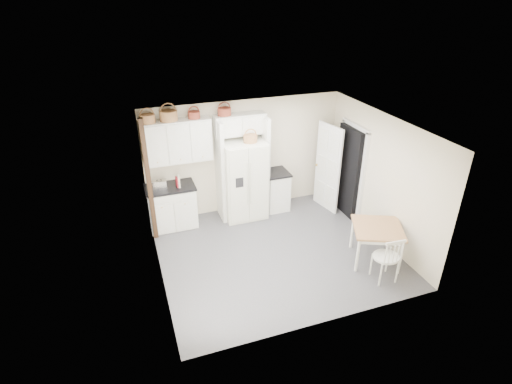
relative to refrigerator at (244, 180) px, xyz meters
name	(u,v)px	position (x,y,z in m)	size (l,w,h in m)	color
floor	(276,252)	(0.15, -1.62, -0.90)	(4.50, 4.50, 0.00)	#44434A
ceiling	(279,127)	(0.15, -1.62, 1.70)	(4.50, 4.50, 0.00)	white
wall_back	(244,156)	(0.15, 0.38, 0.40)	(4.50, 4.50, 0.00)	beige
wall_left	(154,215)	(-2.10, -1.62, 0.40)	(4.00, 4.00, 0.00)	beige
wall_right	(380,178)	(2.40, -1.62, 0.40)	(4.00, 4.00, 0.00)	beige
refrigerator	(244,180)	(0.00, 0.00, 0.00)	(0.93, 0.75, 1.81)	silver
base_cab_left	(172,207)	(-1.62, 0.08, -0.44)	(1.00, 0.63, 0.93)	white
base_cab_right	(276,191)	(0.82, 0.08, -0.45)	(0.51, 0.61, 0.90)	white
dining_table	(375,244)	(1.85, -2.47, -0.53)	(0.89, 0.89, 0.74)	#A56036
windsor_chair	(386,257)	(1.68, -3.02, -0.42)	(0.47, 0.43, 0.97)	white
counter_left	(170,187)	(-1.62, 0.08, 0.04)	(1.04, 0.68, 0.04)	black
counter_right	(276,172)	(0.82, 0.08, 0.02)	(0.55, 0.66, 0.04)	black
toaster	(159,185)	(-1.83, 0.01, 0.17)	(0.29, 0.17, 0.20)	silver
cookbook_red	(177,182)	(-1.47, 0.00, 0.17)	(0.03, 0.14, 0.22)	maroon
cookbook_cream	(179,181)	(-1.43, 0.00, 0.19)	(0.04, 0.17, 0.25)	beige
basket_upper_a	(148,119)	(-1.89, 0.21, 1.53)	(0.30, 0.30, 0.17)	#9A5F3B
basket_upper_b	(169,116)	(-1.48, 0.21, 1.55)	(0.35, 0.35, 0.21)	#9A5F3B
basket_upper_c	(194,115)	(-0.97, 0.21, 1.52)	(0.25, 0.25, 0.14)	maroon
basket_bridge_a	(224,112)	(-0.33, 0.21, 1.53)	(0.28, 0.28, 0.16)	maroon
basket_fridge_b	(250,139)	(0.13, -0.10, 0.98)	(0.30, 0.30, 0.16)	#9A5F3B
upper_cabinet	(178,141)	(-1.35, 0.21, 1.00)	(1.40, 0.34, 0.90)	white
bridge_cabinet	(240,124)	(0.00, 0.21, 1.22)	(1.12, 0.34, 0.45)	white
fridge_panel_left	(220,171)	(-0.51, 0.08, 0.25)	(0.08, 0.60, 2.30)	white
fridge_panel_right	(264,165)	(0.51, 0.08, 0.25)	(0.08, 0.60, 2.30)	white
trim_post	(149,182)	(-2.05, -0.27, 0.40)	(0.09, 0.09, 2.60)	#371F12
doorway_void	(349,171)	(2.31, -0.62, 0.12)	(0.18, 0.85, 2.05)	black
door_slab	(328,168)	(1.95, -0.29, 0.12)	(0.80, 0.04, 2.05)	white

